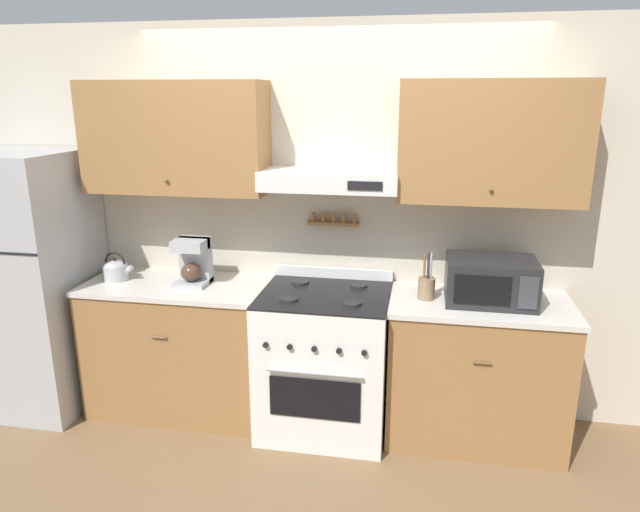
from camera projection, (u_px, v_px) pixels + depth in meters
ground_plane at (317, 447)px, 3.52m from camera, size 16.00×16.00×0.00m
wall_back at (330, 197)px, 3.68m from camera, size 5.20×0.46×2.55m
counter_left at (181, 346)px, 3.87m from camera, size 1.20×0.63×0.91m
counter_right at (475, 370)px, 3.53m from camera, size 1.08×0.63×0.91m
stove_range at (325, 360)px, 3.65m from camera, size 0.80×0.72×0.99m
refrigerator at (27, 282)px, 3.86m from camera, size 0.79×0.77×1.75m
tea_kettle at (116, 269)px, 3.79m from camera, size 0.21×0.16×0.19m
coffee_maker at (193, 261)px, 3.70m from camera, size 0.21×0.21×0.30m
microwave at (490, 281)px, 3.37m from camera, size 0.52×0.37×0.26m
utensil_crock at (426, 287)px, 3.43m from camera, size 0.10×0.10×0.29m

